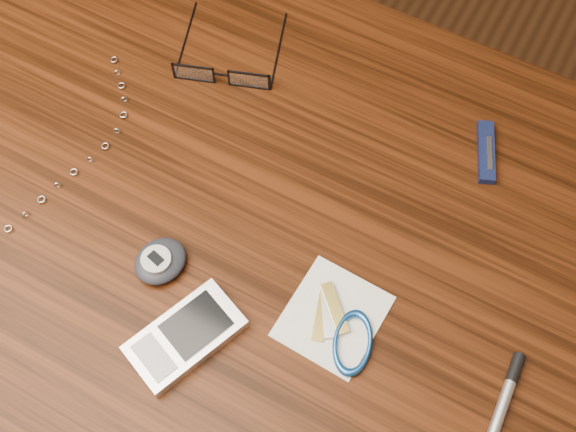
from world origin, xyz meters
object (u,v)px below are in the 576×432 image
desk (239,244)px  pda_phone (185,336)px  eyeglasses (223,73)px  pedometer (160,261)px  notepad_keys (343,330)px  silver_pen (501,409)px  pocket_knife (486,152)px

desk → pda_phone: (0.04, -0.16, 0.11)m
eyeglasses → pedometer: size_ratio=2.29×
pda_phone → eyeglasses: bearing=114.5°
eyeglasses → pedometer: eyeglasses is taller
desk → pda_phone: bearing=-76.9°
notepad_keys → silver_pen: 0.17m
silver_pen → pedometer: bearing=-175.7°
pedometer → pocket_knife: size_ratio=0.84×
pocket_knife → silver_pen: same height
pda_phone → pocket_knife: (0.19, 0.35, -0.00)m
pedometer → silver_pen: bearing=4.3°
desk → notepad_keys: bearing=-22.8°
eyeglasses → pedometer: (0.07, -0.25, -0.00)m
eyeglasses → pda_phone: bearing=-65.5°
pedometer → notepad_keys: (0.20, 0.03, -0.01)m
pocket_knife → desk: bearing=-138.3°
pedometer → silver_pen: 0.37m
desk → pedometer: pedometer is taller
pedometer → pocket_knife: (0.25, 0.30, -0.01)m
pedometer → pocket_knife: bearing=49.7°
notepad_keys → pocket_knife: 0.27m
silver_pen → pocket_knife: bearing=114.2°
silver_pen → notepad_keys: bearing=-179.6°
pocket_knife → silver_pen: 0.29m
pedometer → notepad_keys: bearing=7.6°
pda_phone → silver_pen: (0.31, 0.08, -0.00)m
desk → eyeglasses: bearing=124.7°
desk → pedometer: (-0.03, -0.10, 0.11)m
pda_phone → pedometer: size_ratio=1.88×
pda_phone → pocket_knife: 0.40m
pedometer → silver_pen: size_ratio=0.48×
notepad_keys → pocket_knife: bearing=79.6°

